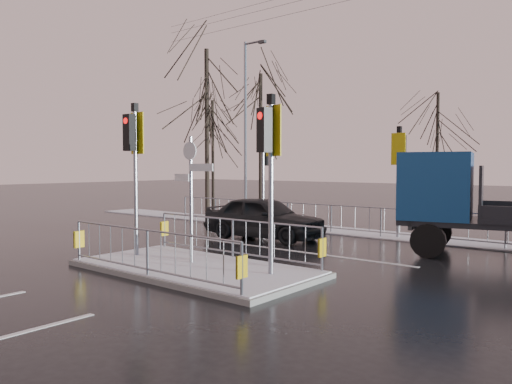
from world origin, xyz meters
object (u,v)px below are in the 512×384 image
Objects in this scene: traffic_island at (194,255)px; car_far_lane at (264,218)px; flatbed_truck at (470,201)px; street_lamp_left at (247,123)px.

traffic_island is 1.39× the size of car_far_lane.
flatbed_truck is (4.41, 6.44, 1.14)m from traffic_island.
car_far_lane is (-1.95, 5.15, 0.34)m from traffic_island.
car_far_lane is 0.66× the size of flatbed_truck.
car_far_lane is 6.54m from flatbed_truck.
traffic_island is 0.73× the size of street_lamp_left.
flatbed_truck reaches higher than car_far_lane.
street_lamp_left is (-6.42, 9.49, 4.10)m from traffic_island.
traffic_island is at bearing -124.42° from flatbed_truck.
street_lamp_left is at bearing 124.07° from traffic_island.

